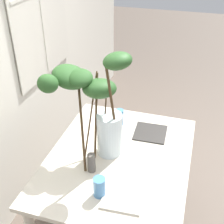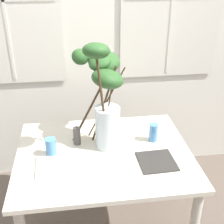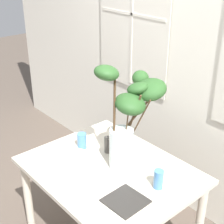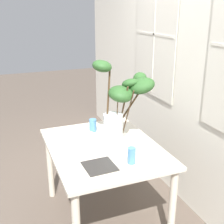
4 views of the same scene
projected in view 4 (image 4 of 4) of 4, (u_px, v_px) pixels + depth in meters
The scene contains 10 objects.
ground at pixel (104, 216), 2.79m from camera, with size 14.00×14.00×0.00m, color brown.
back_wall_with_windows at pixel (196, 64), 2.64m from camera, with size 5.35×0.14×2.77m.
dining_table at pixel (104, 157), 2.58m from camera, with size 1.15×0.91×0.74m.
vase_with_branches at pixel (123, 103), 2.46m from camera, with size 0.38×0.59×0.75m.
drinking_glass_blue_left at pixel (93, 125), 2.83m from camera, with size 0.07×0.07×0.12m, color #4C84BC.
drinking_glass_blue_right at pixel (132, 156), 2.25m from camera, with size 0.06×0.06×0.13m, color #4C84BC.
plate_square_left at pixel (81, 133), 2.79m from camera, with size 0.22×0.22×0.01m, color silver.
plate_square_right at pixel (100, 166), 2.22m from camera, with size 0.23×0.23×0.01m, color #2D2B28.
napkin_folded at pixel (150, 166), 2.23m from camera, with size 0.19×0.12×0.00m, color silver.
pillar_candle at pixel (110, 130), 2.72m from camera, with size 0.05×0.05×0.14m.
Camera 4 is at (2.17, -0.78, 1.86)m, focal length 47.39 mm.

